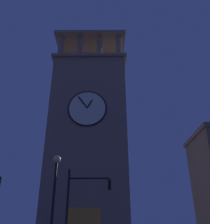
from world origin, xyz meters
TOP-DOWN VIEW (x-y plane):
  - clocktower at (0.70, -3.48)m, footprint 9.40×7.98m
  - traffic_signal_mid at (0.35, 6.90)m, footprint 3.12×0.41m
  - street_lamp at (1.35, 11.42)m, footprint 0.44×0.44m

SIDE VIEW (x-z plane):
  - traffic_signal_mid at x=0.35m, z-range 0.87..6.97m
  - street_lamp at x=1.35m, z-range 1.09..7.00m
  - clocktower at x=0.70m, z-range -2.95..25.85m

